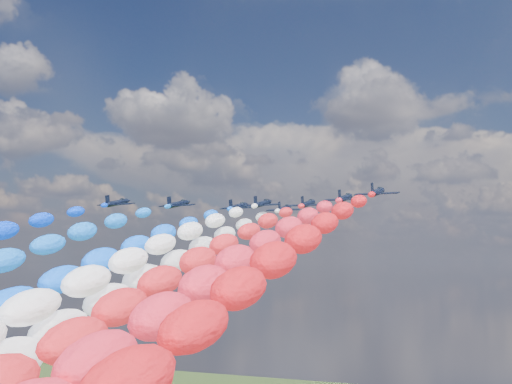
% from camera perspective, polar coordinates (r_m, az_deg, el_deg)
% --- Properties ---
extents(jet_0, '(8.56, 11.40, 4.36)m').
position_cam_1_polar(jet_0, '(144.90, -11.97, -0.93)').
color(jet_0, black).
extents(jet_1, '(8.24, 11.17, 4.36)m').
position_cam_1_polar(jet_1, '(145.57, -6.77, -1.04)').
color(jet_1, black).
extents(jet_2, '(8.39, 11.28, 4.36)m').
position_cam_1_polar(jet_2, '(151.20, -1.55, -1.27)').
color(jet_2, black).
extents(trail_2, '(6.52, 128.83, 42.08)m').
position_cam_1_polar(trail_2, '(95.14, -18.47, -9.35)').
color(trail_2, '#0E5DFF').
extents(jet_3, '(8.15, 11.11, 4.36)m').
position_cam_1_polar(jet_3, '(143.49, 0.56, -1.01)').
color(jet_3, black).
extents(trail_3, '(6.52, 128.83, 42.08)m').
position_cam_1_polar(trail_3, '(86.18, -16.57, -9.78)').
color(trail_3, white).
extents(jet_4, '(8.65, 11.46, 4.36)m').
position_cam_1_polar(jet_4, '(156.95, 2.47, -1.45)').
color(jet_4, black).
extents(trail_4, '(6.52, 128.83, 42.08)m').
position_cam_1_polar(trail_4, '(97.89, -11.28, -9.44)').
color(trail_4, silver).
extents(jet_5, '(8.15, 11.11, 4.36)m').
position_cam_1_polar(jet_5, '(144.19, 4.53, -1.02)').
color(jet_5, black).
extents(trail_5, '(6.52, 128.83, 42.08)m').
position_cam_1_polar(trail_5, '(84.18, -9.90, -10.03)').
color(trail_5, red).
extents(jet_6, '(8.11, 11.08, 4.36)m').
position_cam_1_polar(jet_6, '(132.14, 7.73, -0.52)').
color(jet_6, black).
extents(trail_6, '(6.52, 128.83, 42.08)m').
position_cam_1_polar(trail_6, '(70.58, -6.51, -10.86)').
color(trail_6, red).
extents(jet_7, '(8.10, 11.07, 4.36)m').
position_cam_1_polar(jet_7, '(121.93, 10.48, -0.01)').
color(jet_7, black).
extents(trail_7, '(6.52, 128.83, 42.08)m').
position_cam_1_polar(trail_7, '(59.19, -3.42, -11.81)').
color(trail_7, red).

